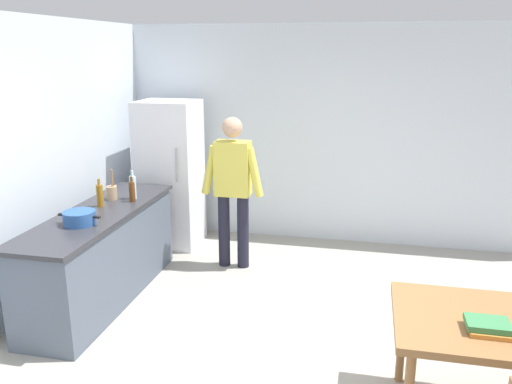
# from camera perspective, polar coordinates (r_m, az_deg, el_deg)

# --- Properties ---
(ground_plane) EXTENTS (14.00, 14.00, 0.00)m
(ground_plane) POSITION_cam_1_polar(r_m,az_deg,el_deg) (4.23, 3.96, -18.99)
(ground_plane) COLOR #9E998E
(wall_back) EXTENTS (6.40, 0.12, 2.70)m
(wall_back) POSITION_cam_1_polar(r_m,az_deg,el_deg) (6.56, 8.12, 6.16)
(wall_back) COLOR silver
(wall_back) RESTS_ON ground_plane
(kitchen_counter) EXTENTS (0.64, 2.20, 0.90)m
(kitchen_counter) POSITION_cam_1_polar(r_m,az_deg,el_deg) (5.30, -16.62, -6.71)
(kitchen_counter) COLOR #4C5666
(kitchen_counter) RESTS_ON ground_plane
(refrigerator) EXTENTS (0.70, 0.67, 1.80)m
(refrigerator) POSITION_cam_1_polar(r_m,az_deg,el_deg) (6.50, -9.42, 1.96)
(refrigerator) COLOR white
(refrigerator) RESTS_ON ground_plane
(person) EXTENTS (0.70, 0.22, 1.70)m
(person) POSITION_cam_1_polar(r_m,az_deg,el_deg) (5.67, -2.57, 1.01)
(person) COLOR #1E1E2D
(person) RESTS_ON ground_plane
(dining_table) EXTENTS (1.40, 0.90, 0.75)m
(dining_table) POSITION_cam_1_polar(r_m,az_deg,el_deg) (3.71, 25.97, -13.81)
(dining_table) COLOR olive
(dining_table) RESTS_ON ground_plane
(cooking_pot) EXTENTS (0.40, 0.28, 0.12)m
(cooking_pot) POSITION_cam_1_polar(r_m,az_deg,el_deg) (4.81, -18.88, -2.71)
(cooking_pot) COLOR #285193
(cooking_pot) RESTS_ON kitchen_counter
(utensil_jar) EXTENTS (0.11, 0.11, 0.32)m
(utensil_jar) POSITION_cam_1_polar(r_m,az_deg,el_deg) (5.50, -15.61, -0.01)
(utensil_jar) COLOR tan
(utensil_jar) RESTS_ON kitchen_counter
(bottle_oil_amber) EXTENTS (0.06, 0.06, 0.28)m
(bottle_oil_amber) POSITION_cam_1_polar(r_m,az_deg,el_deg) (5.28, -16.82, -0.33)
(bottle_oil_amber) COLOR #996619
(bottle_oil_amber) RESTS_ON kitchen_counter
(bottle_water_clear) EXTENTS (0.07, 0.07, 0.30)m
(bottle_water_clear) POSITION_cam_1_polar(r_m,az_deg,el_deg) (5.46, -13.41, 0.53)
(bottle_water_clear) COLOR silver
(bottle_water_clear) RESTS_ON kitchen_counter
(bottle_beer_brown) EXTENTS (0.06, 0.06, 0.26)m
(bottle_beer_brown) POSITION_cam_1_polar(r_m,az_deg,el_deg) (5.37, -13.50, 0.06)
(bottle_beer_brown) COLOR #5B3314
(bottle_beer_brown) RESTS_ON kitchen_counter
(book_stack) EXTENTS (0.26, 0.20, 0.07)m
(book_stack) POSITION_cam_1_polar(r_m,az_deg,el_deg) (3.50, 24.23, -13.38)
(book_stack) COLOR orange
(book_stack) RESTS_ON dining_table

